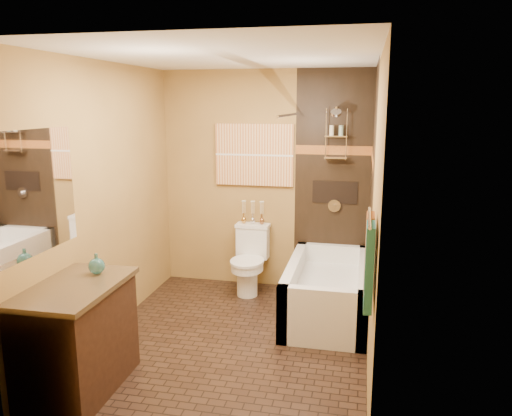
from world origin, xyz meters
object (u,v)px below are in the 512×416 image
(sunset_painting, at_px, (254,155))
(toilet, at_px, (250,259))
(bathtub, at_px, (328,295))
(vanity, at_px, (78,338))

(sunset_painting, relative_size, toilet, 1.18)
(bathtub, xyz_separation_m, vanity, (-1.72, -1.75, 0.20))
(sunset_painting, distance_m, bathtub, 1.77)
(bathtub, xyz_separation_m, toilet, (-0.92, 0.47, 0.16))
(bathtub, height_order, vanity, vanity)
(toilet, xyz_separation_m, vanity, (-0.80, -2.22, 0.04))
(sunset_painting, height_order, bathtub, sunset_painting)
(sunset_painting, relative_size, vanity, 0.95)
(bathtub, distance_m, vanity, 2.46)
(sunset_painting, bearing_deg, bathtub, -38.18)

